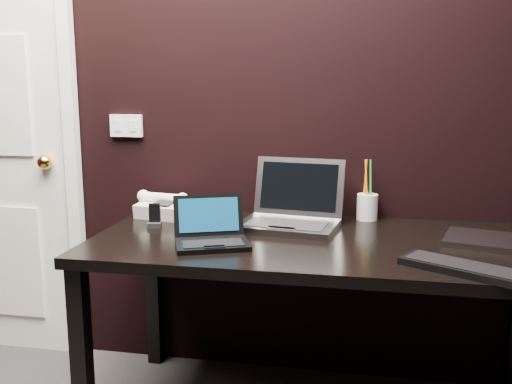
% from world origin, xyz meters
% --- Properties ---
extents(wall_back, '(4.00, 0.00, 4.00)m').
position_xyz_m(wall_back, '(0.00, 1.80, 1.30)').
color(wall_back, black).
rests_on(wall_back, ground).
extents(wall_switch, '(0.15, 0.02, 0.10)m').
position_xyz_m(wall_switch, '(-0.62, 1.79, 1.12)').
color(wall_switch, silver).
rests_on(wall_switch, wall_back).
extents(desk, '(1.70, 0.80, 0.74)m').
position_xyz_m(desk, '(0.30, 1.40, 0.66)').
color(desk, black).
rests_on(desk, ground).
extents(netbook, '(0.32, 0.31, 0.16)m').
position_xyz_m(netbook, '(-0.08, 1.26, 0.77)').
color(netbook, black).
rests_on(netbook, desk).
extents(silver_laptop, '(0.42, 0.39, 0.26)m').
position_xyz_m(silver_laptop, '(0.17, 1.57, 0.79)').
color(silver_laptop, gray).
rests_on(silver_laptop, desk).
extents(ext_keyboard, '(0.40, 0.30, 0.02)m').
position_xyz_m(ext_keyboard, '(0.76, 1.11, 0.75)').
color(ext_keyboard, black).
rests_on(ext_keyboard, desk).
extents(closed_laptop, '(0.38, 0.32, 0.02)m').
position_xyz_m(closed_laptop, '(0.91, 1.45, 0.75)').
color(closed_laptop, gray).
rests_on(closed_laptop, desk).
extents(desk_phone, '(0.25, 0.22, 0.12)m').
position_xyz_m(desk_phone, '(-0.40, 1.64, 0.78)').
color(desk_phone, silver).
rests_on(desk_phone, desk).
extents(mobile_phone, '(0.06, 0.06, 0.09)m').
position_xyz_m(mobile_phone, '(-0.37, 1.46, 0.78)').
color(mobile_phone, black).
rests_on(mobile_phone, desk).
extents(pen_cup, '(0.10, 0.10, 0.26)m').
position_xyz_m(pen_cup, '(0.47, 1.75, 0.80)').
color(pen_cup, silver).
rests_on(pen_cup, desk).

